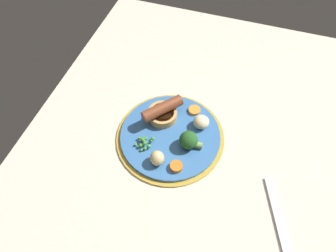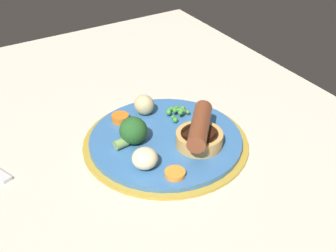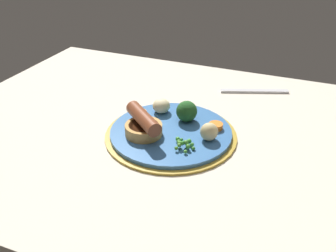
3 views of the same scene
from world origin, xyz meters
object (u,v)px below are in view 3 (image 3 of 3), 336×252
(potato_chunk_0, at_px, (161,106))
(fork, at_px, (254,91))
(pea_pile, at_px, (184,144))
(carrot_slice_0, at_px, (216,126))
(dinner_plate, at_px, (169,133))
(sausage_pudding, at_px, (144,125))
(potato_chunk_2, at_px, (209,132))
(carrot_slice_4, at_px, (140,113))
(broccoli_floret_near, at_px, (187,111))

(potato_chunk_0, xyz_separation_m, fork, (0.18, 0.22, -0.03))
(pea_pile, height_order, carrot_slice_0, pea_pile)
(dinner_plate, distance_m, carrot_slice_0, 0.10)
(sausage_pudding, distance_m, pea_pile, 0.10)
(dinner_plate, distance_m, sausage_pudding, 0.06)
(dinner_plate, bearing_deg, pea_pile, -44.49)
(dinner_plate, distance_m, pea_pile, 0.08)
(potato_chunk_0, distance_m, potato_chunk_2, 0.16)
(pea_pile, height_order, carrot_slice_4, pea_pile)
(broccoli_floret_near, relative_size, carrot_slice_0, 1.96)
(dinner_plate, bearing_deg, broccoli_floret_near, 68.49)
(sausage_pudding, relative_size, carrot_slice_4, 3.25)
(dinner_plate, bearing_deg, carrot_slice_0, 24.94)
(sausage_pudding, height_order, pea_pile, sausage_pudding)
(pea_pile, bearing_deg, carrot_slice_0, 68.34)
(pea_pile, bearing_deg, potato_chunk_2, 51.80)
(pea_pile, distance_m, potato_chunk_2, 0.06)
(potato_chunk_2, xyz_separation_m, fork, (0.04, 0.30, -0.03))
(broccoli_floret_near, distance_m, potato_chunk_2, 0.09)
(potato_chunk_2, bearing_deg, carrot_slice_4, 165.80)
(fork, bearing_deg, potato_chunk_2, -118.22)
(broccoli_floret_near, bearing_deg, carrot_slice_0, 75.07)
(sausage_pudding, height_order, broccoli_floret_near, sausage_pudding)
(potato_chunk_0, bearing_deg, pea_pile, -50.34)
(carrot_slice_4, bearing_deg, sausage_pudding, -58.57)
(potato_chunk_0, relative_size, potato_chunk_2, 1.09)
(pea_pile, distance_m, carrot_slice_4, 0.17)
(potato_chunk_2, bearing_deg, dinner_plate, 176.28)
(potato_chunk_0, height_order, carrot_slice_0, potato_chunk_0)
(dinner_plate, distance_m, potato_chunk_2, 0.09)
(carrot_slice_0, bearing_deg, potato_chunk_2, -91.18)
(carrot_slice_0, relative_size, carrot_slice_4, 0.95)
(broccoli_floret_near, xyz_separation_m, potato_chunk_0, (-0.07, 0.01, -0.01))
(sausage_pudding, xyz_separation_m, potato_chunk_0, (-0.00, 0.10, -0.01))
(potato_chunk_2, bearing_deg, sausage_pudding, -166.77)
(potato_chunk_2, relative_size, fork, 0.21)
(fork, bearing_deg, pea_pile, -123.19)
(sausage_pudding, relative_size, potato_chunk_2, 2.77)
(sausage_pudding, relative_size, fork, 0.58)
(pea_pile, distance_m, fork, 0.35)
(potato_chunk_2, distance_m, carrot_slice_0, 0.05)
(potato_chunk_0, height_order, potato_chunk_2, potato_chunk_2)
(dinner_plate, bearing_deg, fork, 65.95)
(broccoli_floret_near, height_order, potato_chunk_2, broccoli_floret_near)
(broccoli_floret_near, xyz_separation_m, carrot_slice_4, (-0.11, -0.01, -0.02))
(broccoli_floret_near, bearing_deg, fork, 149.41)
(potato_chunk_2, bearing_deg, potato_chunk_0, 151.65)
(pea_pile, bearing_deg, sausage_pudding, 170.64)
(carrot_slice_0, relative_size, fork, 0.17)
(pea_pile, xyz_separation_m, broccoli_floret_near, (-0.03, 0.11, 0.01))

